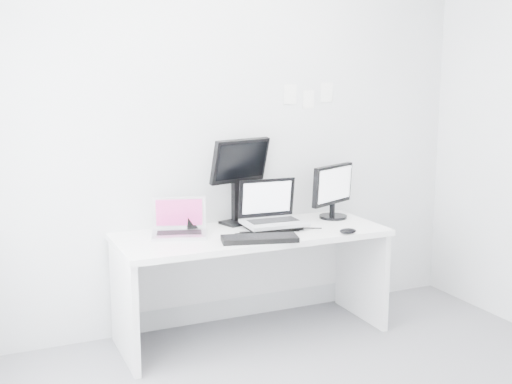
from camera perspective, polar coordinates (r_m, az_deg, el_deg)
back_wall at (r=4.49m, az=-2.16°, el=5.16°), size 3.60×0.00×3.60m
desk at (r=4.37m, az=-0.35°, el=-8.19°), size 1.80×0.70×0.73m
macbook at (r=4.14m, az=-6.86°, el=-2.19°), size 0.41×0.36×0.26m
speaker at (r=4.30m, az=-5.71°, el=-2.32°), size 0.09×0.09×0.17m
dell_laptop at (r=4.30m, az=1.62°, el=-1.13°), size 0.42×0.33×0.34m
rear_monitor at (r=4.44m, az=-1.57°, el=1.06°), size 0.48×0.28×0.62m
samsung_monitor at (r=4.66m, az=6.91°, el=0.11°), size 0.48×0.37×0.40m
keyboard at (r=4.03m, az=0.32°, el=-4.17°), size 0.50×0.28×0.03m
mouse at (r=4.25m, az=8.16°, el=-3.45°), size 0.13×0.09×0.04m
wall_note_0 at (r=4.65m, az=3.05°, el=8.68°), size 0.10×0.00×0.14m
wall_note_1 at (r=4.72m, az=4.69°, el=8.20°), size 0.09×0.00×0.13m
wall_note_2 at (r=4.79m, az=6.29°, el=8.80°), size 0.10×0.00×0.14m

